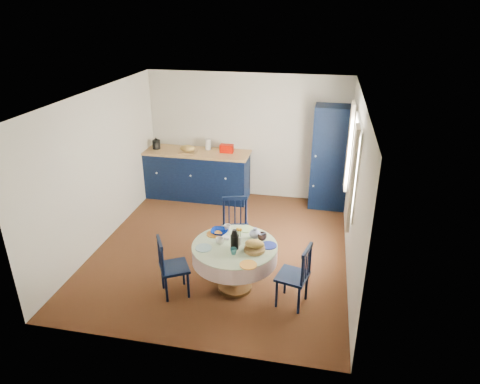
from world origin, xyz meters
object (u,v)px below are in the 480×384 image
object	(u,v)px
dining_table	(235,253)
chair_right	(295,275)
pantry_cabinet	(330,158)
cobalt_bowl	(219,232)
chair_left	(171,266)
mug_d	(227,228)
mug_c	(262,237)
chair_far	(236,228)
kitchen_counter	(196,174)
mug_a	(220,241)
mug_b	(234,251)

from	to	relation	value
dining_table	chair_right	bearing A→B (deg)	-12.31
pantry_cabinet	dining_table	bearing A→B (deg)	-110.54
pantry_cabinet	cobalt_bowl	world-z (taller)	pantry_cabinet
chair_left	mug_d	distance (m)	0.96
chair_right	mug_c	world-z (taller)	chair_right
chair_far	cobalt_bowl	world-z (taller)	chair_far
kitchen_counter	cobalt_bowl	xyz separation A→B (m)	(1.16, -2.63, 0.23)
chair_left	mug_c	distance (m)	1.30
kitchen_counter	mug_c	distance (m)	3.23
chair_far	mug_d	distance (m)	0.55
mug_a	mug_d	xyz separation A→B (m)	(0.02, 0.37, 0.00)
kitchen_counter	chair_right	xyz separation A→B (m)	(2.29, -3.08, -0.05)
pantry_cabinet	mug_b	xyz separation A→B (m)	(-1.19, -3.22, -0.26)
chair_right	mug_b	xyz separation A→B (m)	(-0.82, -0.04, 0.29)
chair_left	cobalt_bowl	world-z (taller)	chair_left
kitchen_counter	pantry_cabinet	distance (m)	2.71
pantry_cabinet	chair_left	bearing A→B (deg)	-120.32
mug_b	chair_far	bearing A→B (deg)	100.44
kitchen_counter	mug_b	xyz separation A→B (m)	(1.47, -3.12, 0.24)
pantry_cabinet	chair_left	world-z (taller)	pantry_cabinet
cobalt_bowl	mug_a	bearing A→B (deg)	-74.80
pantry_cabinet	chair_far	world-z (taller)	pantry_cabinet
kitchen_counter	mug_d	world-z (taller)	kitchen_counter
chair_left	chair_far	xyz separation A→B (m)	(0.65, 1.14, 0.05)
kitchen_counter	chair_left	distance (m)	3.25
mug_d	dining_table	bearing A→B (deg)	-61.84
mug_b	chair_right	bearing A→B (deg)	2.83
chair_far	mug_c	bearing A→B (deg)	-68.91
chair_left	mug_a	distance (m)	0.74
kitchen_counter	chair_right	distance (m)	3.84
pantry_cabinet	chair_far	xyz separation A→B (m)	(-1.39, -2.15, -0.51)
dining_table	mug_a	bearing A→B (deg)	-178.38
chair_right	mug_c	xyz separation A→B (m)	(-0.51, 0.40, 0.30)
chair_right	cobalt_bowl	bearing A→B (deg)	-97.42
dining_table	chair_far	bearing A→B (deg)	101.70
kitchen_counter	mug_d	distance (m)	2.84
chair_left	dining_table	bearing A→B (deg)	-100.73
chair_far	mug_b	size ratio (longest dim) A/B	10.53
mug_d	chair_far	bearing A→B (deg)	87.79
kitchen_counter	mug_d	bearing A→B (deg)	-63.18
kitchen_counter	chair_far	distance (m)	2.41
pantry_cabinet	chair_right	distance (m)	3.25
chair_right	mug_a	size ratio (longest dim) A/B	7.90
kitchen_counter	cobalt_bowl	bearing A→B (deg)	-65.72
chair_far	mug_a	xyz separation A→B (m)	(-0.04, -0.86, 0.26)
mug_a	mug_d	bearing A→B (deg)	86.90
mug_a	kitchen_counter	bearing A→B (deg)	113.00
mug_c	cobalt_bowl	bearing A→B (deg)	175.06
chair_left	mug_b	xyz separation A→B (m)	(0.85, 0.07, 0.30)
mug_d	chair_right	bearing A→B (deg)	-27.92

